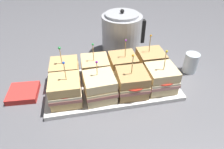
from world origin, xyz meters
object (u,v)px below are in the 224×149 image
Objects in this scene: serving_platter at (112,86)px; sandwich_front_far_left at (66,91)px; sandwich_front_far_right at (161,78)px; napkin_stack at (23,93)px; sandwich_back_far_left at (65,72)px; kettle_steel at (122,34)px; drinking_glass at (191,63)px; sandwich_front_center_left at (100,87)px; sandwich_back_far_right at (150,62)px; sandwich_back_center_left at (95,68)px; sandwich_back_center_right at (123,65)px; sandwich_front_center_right at (132,83)px.

sandwich_front_far_left is (-0.18, -0.06, 0.06)m from serving_platter.
sandwich_front_far_right is 1.48× the size of napkin_stack.
sandwich_front_far_left reaches higher than serving_platter.
napkin_stack is (-0.36, 0.02, 0.00)m from serving_platter.
sandwich_back_far_left is at bearing 161.60° from serving_platter.
kettle_steel is at bearing 36.67° from sandwich_back_far_left.
drinking_glass reaches higher than napkin_stack.
serving_platter is 3.39× the size of sandwich_front_center_left.
sandwich_back_far_right is (0.25, 0.13, 0.00)m from sandwich_front_center_left.
sandwich_back_far_left is 0.56m from drinking_glass.
sandwich_back_far_left is (-0.37, 0.12, -0.00)m from sandwich_front_far_right.
sandwich_back_center_left is at bearing 178.12° from drinking_glass.
drinking_glass is (0.56, 0.11, -0.02)m from sandwich_front_far_left.
sandwich_front_far_right is at bearing 0.20° from sandwich_front_far_left.
sandwich_back_center_right is at bearing 46.50° from serving_platter.
serving_platter is 3.13× the size of sandwich_back_center_left.
kettle_steel is (-0.08, 0.34, 0.04)m from sandwich_front_far_right.
sandwich_front_far_left is at bearing -89.49° from sandwich_back_far_left.
sandwich_front_center_left is at bearing -115.73° from kettle_steel.
kettle_steel is (0.04, 0.34, 0.04)m from sandwich_front_center_right.
serving_platter is at bearing -18.40° from sandwich_back_far_left.
sandwich_front_center_left is 0.17m from sandwich_back_center_right.
kettle_steel is at bearing 103.00° from sandwich_front_far_right.
sandwich_back_center_left is at bearing -179.48° from sandwich_back_center_right.
sandwich_back_far_right is at bearing 0.34° from sandwich_back_center_left.
napkin_stack is at bearing 153.88° from sandwich_front_far_left.
sandwich_front_far_right is 0.76× the size of kettle_steel.
sandwich_back_center_left is at bearing 134.54° from sandwich_front_center_right.
sandwich_back_center_right is 1.42× the size of napkin_stack.
drinking_glass is at bearing 14.38° from sandwich_front_center_left.
sandwich_front_center_right is at bearing -0.90° from sandwich_front_far_left.
sandwich_front_far_left is 0.73× the size of kettle_steel.
sandwich_front_far_left is 0.39m from sandwich_back_far_right.
sandwich_front_far_right is (0.37, 0.00, 0.00)m from sandwich_front_far_left.
sandwich_back_far_left is 0.95× the size of sandwich_back_far_right.
sandwich_back_center_right is 0.98× the size of sandwich_back_far_right.
kettle_steel reaches higher than sandwich_back_center_left.
sandwich_back_center_left is (-0.00, 0.13, -0.00)m from sandwich_front_center_left.
napkin_stack is (-0.42, 0.09, -0.05)m from sandwich_front_center_right.
sandwich_front_center_right is at bearing -0.02° from sandwich_front_center_left.
sandwich_front_far_left is 1.00× the size of sandwich_back_center_left.
sandwich_front_far_right is at bearing 1.20° from sandwich_front_center_left.
kettle_steel is (-0.08, 0.21, 0.04)m from sandwich_back_far_right.
napkin_stack is (-0.54, 0.08, -0.05)m from sandwich_front_far_right.
serving_platter is 3.11× the size of sandwich_back_center_right.
kettle_steel is 0.36m from drinking_glass.
sandwich_front_center_left is at bearing 179.98° from sandwich_front_center_right.
sandwich_back_center_left is 1.85× the size of drinking_glass.
sandwich_front_far_left is at bearing -179.80° from sandwich_front_far_right.
serving_platter is 0.31m from kettle_steel.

